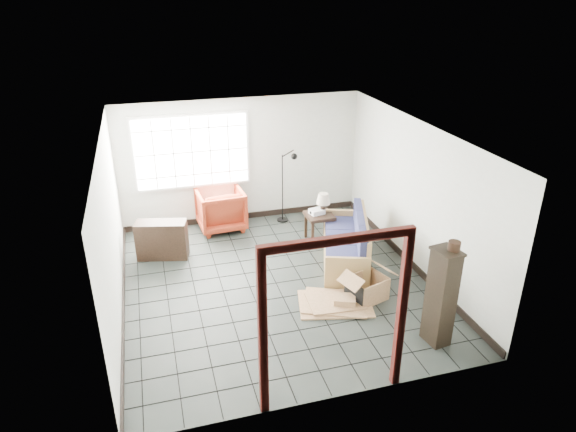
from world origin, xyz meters
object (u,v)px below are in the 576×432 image
object	(u,v)px
futon_sofa	(348,245)
armchair	(220,207)
tall_shelf	(441,296)
side_table	(319,219)

from	to	relation	value
futon_sofa	armchair	xyz separation A→B (m)	(-2.00, 2.02, 0.15)
armchair	tall_shelf	bearing A→B (deg)	113.22
side_table	tall_shelf	size ratio (longest dim) A/B	0.39
armchair	futon_sofa	bearing A→B (deg)	130.72
side_table	armchair	bearing A→B (deg)	148.35
armchair	side_table	bearing A→B (deg)	144.26
side_table	tall_shelf	world-z (taller)	tall_shelf
armchair	side_table	xyz separation A→B (m)	(1.76, -1.09, -0.00)
side_table	tall_shelf	xyz separation A→B (m)	(0.56, -3.42, 0.28)
futon_sofa	armchair	size ratio (longest dim) A/B	2.24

